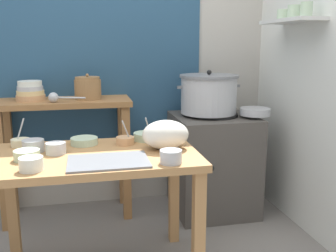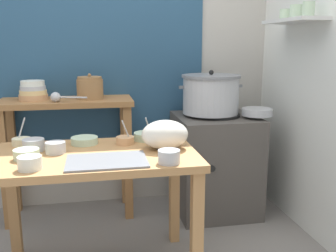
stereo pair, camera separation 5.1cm
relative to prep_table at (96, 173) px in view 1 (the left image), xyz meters
The scene contains 21 objects.
wall_back 1.31m from the prep_table, 81.20° to the left, with size 4.40×0.12×2.60m.
wall_right 1.65m from the prep_table, ahead, with size 0.30×3.20×2.60m.
prep_table is the anchor object (origin of this frame).
back_shelf_table 0.86m from the prep_table, 103.24° to the left, with size 0.96×0.40×0.90m.
stove_block 1.17m from the prep_table, 37.55° to the left, with size 0.60×0.61×0.78m.
steamer_pot 1.18m from the prep_table, 39.58° to the left, with size 0.49×0.44×0.33m.
clay_pot 0.91m from the prep_table, 91.38° to the left, with size 0.19×0.19×0.19m.
bowl_stack_enamel 1.02m from the prep_table, 116.40° to the left, with size 0.20×0.20×0.14m.
ladle 0.82m from the prep_table, 109.22° to the left, with size 0.25×0.11×0.07m.
serving_tray 0.21m from the prep_table, 71.19° to the right, with size 0.40×0.28×0.01m, color slate.
plastic_bag 0.43m from the prep_table, ahead, with size 0.26×0.20×0.16m, color silver.
wide_pan 1.33m from the prep_table, 25.66° to the left, with size 0.23×0.23×0.05m, color #B7BABF.
prep_bowl_0 0.37m from the prep_table, behind, with size 0.13×0.13×0.05m.
prep_bowl_1 0.46m from the prep_table, 34.71° to the right, with size 0.11×0.11×0.07m.
prep_bowl_2 0.50m from the prep_table, 149.20° to the left, with size 0.11×0.11×0.16m.
prep_bowl_3 0.40m from the prep_table, 143.68° to the right, with size 0.11×0.11×0.06m.
prep_bowl_4 0.25m from the prep_table, 105.62° to the left, with size 0.16×0.16×0.04m.
prep_bowl_5 0.38m from the prep_table, 161.41° to the left, with size 0.12×0.12×0.07m.
prep_bowl_6 0.26m from the prep_table, 168.60° to the left, with size 0.11×0.11×0.06m.
prep_bowl_7 0.28m from the prep_table, 42.23° to the left, with size 0.11×0.11×0.15m.
prep_bowl_8 0.41m from the prep_table, 36.51° to the left, with size 0.15×0.15×0.15m.
Camera 1 is at (-0.12, -2.00, 1.30)m, focal length 40.54 mm.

